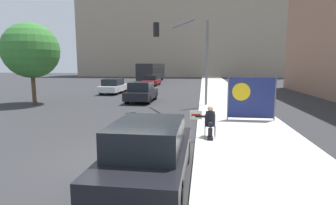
% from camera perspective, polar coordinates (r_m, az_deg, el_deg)
% --- Properties ---
extents(ground_plane, '(160.00, 160.00, 0.00)m').
position_cam_1_polar(ground_plane, '(8.15, -10.17, -12.18)').
color(ground_plane, '#303033').
extents(sidewalk_curb, '(4.02, 90.00, 0.15)m').
position_cam_1_polar(sidewalk_curb, '(22.51, 12.09, 1.00)').
color(sidewalk_curb, beige).
rests_on(sidewalk_curb, ground_plane).
extents(building_backdrop_far, '(52.00, 12.00, 26.03)m').
position_cam_1_polar(building_backdrop_far, '(67.68, 3.96, 16.84)').
color(building_backdrop_far, gray).
rests_on(building_backdrop_far, ground_plane).
extents(seated_protester, '(0.95, 0.77, 1.17)m').
position_cam_1_polar(seated_protester, '(9.88, 9.04, -3.93)').
color(seated_protester, '#474C56').
rests_on(seated_protester, sidewalk_curb).
extents(protest_banner, '(2.28, 0.06, 2.07)m').
position_cam_1_polar(protest_banner, '(13.30, 17.60, 0.98)').
color(protest_banner, slate).
rests_on(protest_banner, sidewalk_curb).
extents(traffic_light_pole, '(3.41, 3.18, 5.53)m').
position_cam_1_polar(traffic_light_pole, '(17.25, 4.42, 11.88)').
color(traffic_light_pole, slate).
rests_on(traffic_light_pole, sidewalk_curb).
extents(parked_car_curbside, '(1.83, 4.26, 1.50)m').
position_cam_1_polar(parked_car_curbside, '(6.44, -4.22, -10.64)').
color(parked_car_curbside, black).
rests_on(parked_car_curbside, ground_plane).
extents(car_on_road_nearest, '(1.85, 4.10, 1.53)m').
position_cam_1_polar(car_on_road_nearest, '(20.18, -5.78, 2.28)').
color(car_on_road_nearest, black).
rests_on(car_on_road_nearest, ground_plane).
extents(car_on_road_midblock, '(1.79, 4.55, 1.46)m').
position_cam_1_polar(car_on_road_midblock, '(26.63, -11.76, 3.52)').
color(car_on_road_midblock, silver).
rests_on(car_on_road_midblock, ground_plane).
extents(car_on_road_distant, '(1.89, 4.52, 1.44)m').
position_cam_1_polar(car_on_road_distant, '(36.13, -3.57, 4.85)').
color(car_on_road_distant, maroon).
rests_on(car_on_road_distant, ground_plane).
extents(city_bus_on_road, '(2.62, 12.01, 3.01)m').
position_cam_1_polar(city_bus_on_road, '(44.91, -3.52, 6.81)').
color(city_bus_on_road, '#232328').
rests_on(city_bus_on_road, ground_plane).
extents(street_tree_near_curb, '(3.89, 3.89, 5.78)m').
position_cam_1_polar(street_tree_near_curb, '(21.23, -27.67, 9.98)').
color(street_tree_near_curb, brown).
rests_on(street_tree_near_curb, ground_plane).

